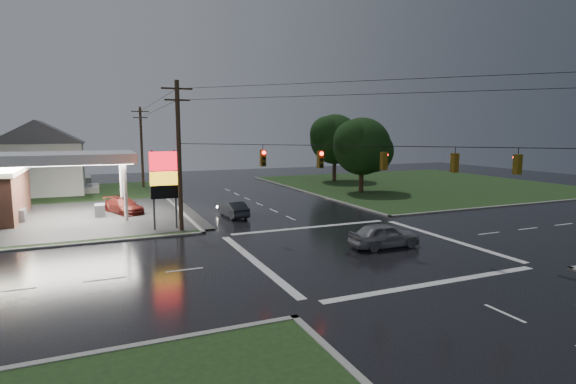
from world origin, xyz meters
name	(u,v)px	position (x,y,z in m)	size (l,w,h in m)	color
ground	(360,249)	(0.00, 0.00, 0.00)	(120.00, 120.00, 0.00)	black
grass_ne	(419,184)	(26.00, 26.00, 0.04)	(36.00, 36.00, 0.08)	black
pylon_sign	(164,177)	(-10.50, 10.50, 4.01)	(2.00, 0.35, 6.00)	#59595E
utility_pole_nw	(179,154)	(-9.50, 9.50, 5.72)	(2.20, 0.32, 11.00)	#382619
utility_pole_n	(142,146)	(-9.50, 38.00, 5.47)	(2.20, 0.32, 10.50)	#382619
traffic_signals	(363,146)	(0.02, -0.02, 6.48)	(26.87, 26.87, 1.47)	black
house_near	(41,157)	(-20.95, 36.00, 4.41)	(11.05, 8.48, 8.60)	silver
house_far	(42,152)	(-21.95, 48.00, 4.41)	(11.05, 8.48, 8.60)	silver
tree_ne_near	(363,147)	(14.14, 21.99, 5.56)	(7.99, 6.80, 8.98)	black
tree_ne_far	(336,139)	(17.15, 33.99, 6.18)	(8.46, 7.20, 9.80)	black
car_north	(233,209)	(-4.39, 13.39, 0.69)	(1.46, 4.19, 1.38)	#212429
car_crossing	(384,235)	(1.66, -0.24, 0.79)	(1.86, 4.62, 1.58)	gray
car_pump	(124,206)	(-13.00, 18.86, 0.70)	(1.97, 4.84, 1.41)	#521712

